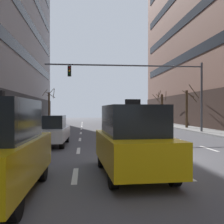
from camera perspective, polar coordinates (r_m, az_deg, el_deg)
ground_plane at (r=11.67m, az=9.10°, el=-9.10°), size 120.00×120.00×0.00m
lane_stripe_l1_s3 at (r=8.35m, az=-7.65°, el=-12.90°), size 0.16×2.00×0.01m
lane_stripe_l1_s4 at (r=13.26m, az=-6.97°, el=-7.93°), size 0.16×2.00×0.01m
lane_stripe_l1_s5 at (r=18.23m, az=-6.66°, el=-5.66°), size 0.16×2.00×0.01m
lane_stripe_l1_s6 at (r=23.20m, az=-6.48°, el=-4.36°), size 0.16×2.00×0.01m
lane_stripe_l1_s7 at (r=28.19m, az=-6.37°, el=-3.52°), size 0.16×2.00×0.01m
lane_stripe_l1_s8 at (r=33.18m, az=-6.29°, el=-2.93°), size 0.16×2.00×0.01m
lane_stripe_l1_s9 at (r=38.17m, az=-6.24°, el=-2.50°), size 0.16×2.00×0.01m
lane_stripe_l1_s10 at (r=43.17m, az=-6.19°, el=-2.16°), size 0.16×2.00×0.01m
lane_stripe_l2_s3 at (r=8.86m, az=14.22°, el=-12.13°), size 0.16×2.00×0.01m
lane_stripe_l2_s4 at (r=13.59m, az=6.90°, el=-7.73°), size 0.16×2.00×0.01m
lane_stripe_l2_s5 at (r=18.46m, az=3.46°, el=-5.58°), size 0.16×2.00×0.01m
lane_stripe_l2_s6 at (r=23.39m, az=1.47°, el=-4.32°), size 0.16×2.00×0.01m
lane_stripe_l2_s7 at (r=28.34m, az=0.18°, el=-3.49°), size 0.16×2.00×0.01m
lane_stripe_l2_s8 at (r=33.31m, az=-0.73°, el=-2.91°), size 0.16×2.00×0.01m
lane_stripe_l2_s9 at (r=38.29m, az=-1.39°, el=-2.48°), size 0.16×2.00×0.01m
lane_stripe_l2_s10 at (r=43.27m, az=-1.91°, el=-2.15°), size 0.16×2.00×0.01m
lane_stripe_l3_s4 at (r=14.64m, az=19.42°, el=-7.16°), size 0.16×2.00×0.01m
lane_stripe_l3_s5 at (r=19.25m, az=13.03°, el=-5.34°), size 0.16×2.00×0.01m
lane_stripe_l3_s6 at (r=24.02m, az=9.15°, el=-4.20°), size 0.16×2.00×0.01m
lane_stripe_l3_s7 at (r=28.86m, az=6.58°, el=-3.43°), size 0.16×2.00×0.01m
lane_stripe_l3_s8 at (r=33.75m, az=4.75°, el=-2.87°), size 0.16×2.00×0.01m
lane_stripe_l3_s9 at (r=38.67m, az=3.38°, el=-2.46°), size 0.16×2.00×0.01m
lane_stripe_l3_s10 at (r=43.61m, az=2.33°, el=-2.13°), size 0.16×2.00×0.01m
car_driving_1 at (r=36.50m, az=1.21°, el=-1.03°), size 1.91×4.29×2.05m
car_driving_2 at (r=15.32m, az=-12.77°, el=-3.79°), size 1.96×4.43×1.64m
taxi_driving_3 at (r=26.04m, az=4.33°, el=-2.13°), size 1.88×4.26×1.75m
taxi_driving_4 at (r=8.18m, az=4.30°, el=-5.87°), size 1.98×4.35×2.24m
traffic_signal_0 at (r=22.93m, az=7.77°, el=6.61°), size 13.00×0.35×5.76m
street_tree_0 at (r=37.71m, az=10.26°, el=0.89°), size 1.84×1.85×4.50m
street_tree_1 at (r=37.07m, az=-12.89°, el=1.13°), size 1.66×1.66×4.72m
street_tree_3 at (r=29.16m, az=15.31°, el=0.88°), size 1.93×1.37×4.33m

